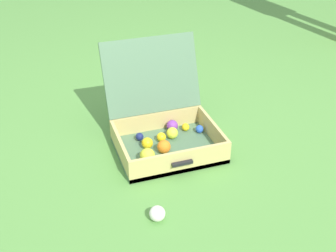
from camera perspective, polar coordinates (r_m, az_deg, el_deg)
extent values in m
plane|color=#569342|center=(2.51, 1.21, -2.69)|extent=(16.00, 16.00, 0.00)
cube|color=#4C7051|center=(2.46, 0.00, -2.97)|extent=(0.55, 0.43, 0.03)
cube|color=tan|center=(2.38, -6.09, -3.05)|extent=(0.02, 0.43, 0.13)
cube|color=tan|center=(2.52, 5.74, -0.85)|extent=(0.02, 0.43, 0.13)
cube|color=tan|center=(2.28, 1.67, -4.63)|extent=(0.51, 0.02, 0.13)
cube|color=tan|center=(2.60, -1.45, 0.43)|extent=(0.51, 0.02, 0.13)
cube|color=#4C7051|center=(2.55, -2.13, 6.52)|extent=(0.55, 0.18, 0.41)
cube|color=black|center=(2.26, 1.85, -4.78)|extent=(0.11, 0.02, 0.02)
sphere|color=blue|center=(2.58, 4.04, -0.38)|extent=(0.05, 0.05, 0.05)
sphere|color=navy|center=(2.51, -3.66, -1.37)|extent=(0.05, 0.05, 0.05)
sphere|color=#CCDB38|center=(2.52, 0.55, -0.89)|extent=(0.07, 0.07, 0.07)
sphere|color=#CCDB38|center=(2.32, -2.64, -3.81)|extent=(0.08, 0.08, 0.08)
sphere|color=orange|center=(2.40, -0.52, -2.66)|extent=(0.07, 0.07, 0.07)
sphere|color=yellow|center=(2.44, -2.66, -2.19)|extent=(0.06, 0.06, 0.06)
sphere|color=yellow|center=(2.49, -0.86, -1.42)|extent=(0.05, 0.05, 0.05)
sphere|color=yellow|center=(2.59, 2.26, -0.13)|extent=(0.04, 0.04, 0.04)
sphere|color=purple|center=(2.58, 0.54, 0.04)|extent=(0.07, 0.07, 0.07)
sphere|color=white|center=(2.03, -1.38, -11.12)|extent=(0.07, 0.07, 0.07)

